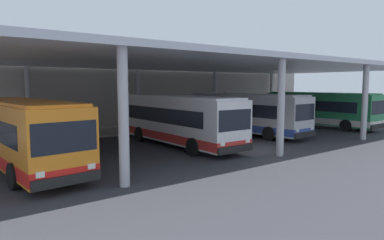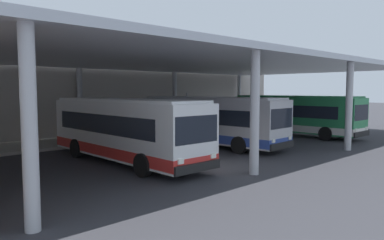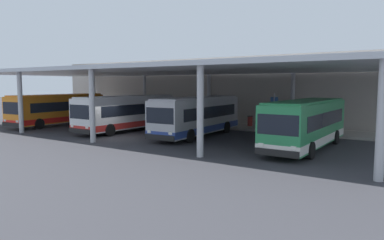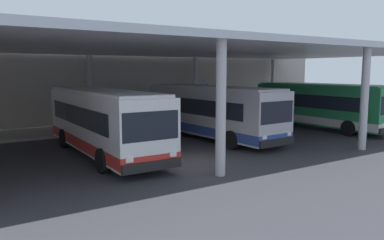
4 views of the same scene
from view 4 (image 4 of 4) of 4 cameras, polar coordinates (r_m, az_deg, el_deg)
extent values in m
plane|color=#333338|center=(17.06, -0.81, -6.42)|extent=(200.00, 200.00, 0.00)
cube|color=#A39E93|center=(27.55, -13.82, -1.14)|extent=(42.00, 4.50, 0.18)
cube|color=#ADA399|center=(30.36, -16.02, 6.12)|extent=(48.00, 1.60, 7.11)
cube|color=silver|center=(21.48, -8.74, 10.85)|extent=(40.00, 17.00, 0.30)
cylinder|color=#B2B2B7|center=(14.58, 4.37, 1.67)|extent=(0.40, 0.40, 5.25)
cylinder|color=#B2B2B7|center=(28.96, -15.10, 4.27)|extent=(0.40, 0.40, 5.25)
cylinder|color=#B2B2B7|center=(21.44, 24.55, 2.85)|extent=(0.40, 0.40, 5.25)
cylinder|color=#B2B2B7|center=(32.96, 0.46, 4.87)|extent=(0.40, 0.40, 5.25)
cylinder|color=#B2B2B7|center=(38.79, 12.03, 5.08)|extent=(0.40, 0.40, 5.25)
cube|color=white|center=(18.85, -13.20, -0.04)|extent=(2.53, 10.41, 2.70)
cube|color=red|center=(19.00, -13.11, -3.03)|extent=(2.55, 10.43, 0.50)
cube|color=black|center=(18.96, -13.37, 0.91)|extent=(2.57, 8.54, 0.90)
cube|color=black|center=(14.09, -6.27, -0.91)|extent=(2.30, 0.13, 1.10)
cube|color=black|center=(14.30, -6.02, -6.91)|extent=(2.45, 0.17, 0.36)
cube|color=white|center=(18.73, -13.32, 4.24)|extent=(2.33, 9.99, 0.12)
cube|color=yellow|center=(14.02, -6.37, 2.42)|extent=(1.75, 0.13, 0.28)
cube|color=white|center=(13.86, -9.41, -5.94)|extent=(0.28, 0.08, 0.20)
cube|color=white|center=(14.64, -2.89, -5.14)|extent=(0.28, 0.08, 0.20)
cylinder|color=black|center=(15.67, -13.38, -6.00)|extent=(0.28, 1.00, 1.00)
cylinder|color=black|center=(16.60, -5.34, -5.07)|extent=(0.28, 1.00, 1.00)
cylinder|color=black|center=(21.41, -18.75, -2.62)|extent=(0.28, 1.00, 1.00)
cylinder|color=black|center=(22.10, -12.57, -2.10)|extent=(0.28, 1.00, 1.00)
cube|color=#B7B7BC|center=(22.89, 2.88, 1.43)|extent=(3.11, 10.53, 2.70)
cube|color=#2D4799|center=(23.02, 2.86, -1.05)|extent=(3.13, 10.55, 0.50)
cube|color=black|center=(22.98, 2.65, 2.20)|extent=(3.04, 8.66, 0.90)
cube|color=black|center=(19.15, 12.61, 1.14)|extent=(2.30, 0.25, 1.10)
cube|color=black|center=(19.30, 12.68, -3.31)|extent=(2.46, 0.30, 0.36)
cube|color=silver|center=(22.79, 2.90, 4.96)|extent=(2.88, 10.10, 0.12)
cube|color=yellow|center=(19.10, 12.61, 3.60)|extent=(1.75, 0.22, 0.28)
cube|color=white|center=(18.59, 10.85, -2.57)|extent=(0.28, 0.10, 0.20)
cube|color=white|center=(19.93, 14.40, -2.01)|extent=(0.28, 0.10, 0.20)
cylinder|color=black|center=(19.84, 5.95, -3.03)|extent=(0.34, 1.01, 1.00)
cylinder|color=black|center=(21.54, 10.81, -2.29)|extent=(0.34, 1.01, 1.00)
cylinder|color=black|center=(24.64, -3.54, -0.97)|extent=(0.34, 1.01, 1.00)
cylinder|color=black|center=(26.02, 1.01, -0.51)|extent=(0.34, 1.01, 1.00)
cube|color=#28844C|center=(28.54, 18.76, 2.22)|extent=(2.51, 10.40, 2.70)
cube|color=white|center=(28.65, 18.67, 0.23)|extent=(2.53, 10.42, 0.50)
cube|color=black|center=(28.61, 18.55, 2.85)|extent=(2.55, 8.53, 0.90)
cube|color=#2A8B50|center=(28.46, 18.88, 5.05)|extent=(2.31, 9.99, 0.12)
cube|color=white|center=(24.94, 26.79, -0.72)|extent=(0.28, 0.08, 0.20)
cylinder|color=black|center=(25.79, 22.54, -1.15)|extent=(0.28, 1.00, 1.00)
cylinder|color=black|center=(27.83, 25.42, -0.71)|extent=(0.28, 1.00, 1.00)
cylinder|color=black|center=(29.64, 12.86, 0.27)|extent=(0.28, 1.00, 1.00)
cylinder|color=black|center=(31.42, 15.99, 0.57)|extent=(0.28, 1.00, 1.00)
cube|color=brown|center=(28.32, -9.32, 0.30)|extent=(1.80, 0.44, 0.08)
cube|color=brown|center=(28.47, -9.49, 0.85)|extent=(1.80, 0.06, 0.44)
cube|color=#2D2D33|center=(28.08, -10.62, -0.25)|extent=(0.10, 0.36, 0.45)
cube|color=#2D2D33|center=(28.63, -8.02, -0.05)|extent=(0.10, 0.36, 0.45)
cylinder|color=maroon|center=(29.98, -3.84, 0.77)|extent=(0.48, 0.48, 0.90)
cylinder|color=black|center=(29.93, -3.85, 1.71)|extent=(0.52, 0.52, 0.08)
cylinder|color=#B2B2B7|center=(30.44, 1.82, 3.06)|extent=(0.12, 0.12, 3.20)
cube|color=#285199|center=(30.40, 1.84, 3.78)|extent=(0.70, 0.04, 1.80)
camera|label=1|loc=(6.11, -122.60, -6.01)|focal=31.73mm
camera|label=2|loc=(4.39, -91.59, -6.49)|focal=34.12mm
camera|label=3|loc=(29.63, 68.40, 2.96)|focal=33.48mm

